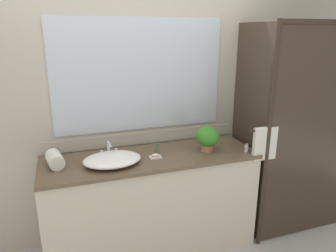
# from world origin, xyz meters

# --- Properties ---
(ground_plane) EXTENTS (8.00, 8.00, 0.00)m
(ground_plane) POSITION_xyz_m (0.00, 0.00, 0.00)
(ground_plane) COLOR #B7B2A8
(wall_back_with_mirror) EXTENTS (4.40, 0.06, 2.60)m
(wall_back_with_mirror) POSITION_xyz_m (0.00, 0.34, 1.31)
(wall_back_with_mirror) COLOR #B2A893
(wall_back_with_mirror) RESTS_ON ground_plane
(vanity_cabinet) EXTENTS (1.80, 0.58, 0.90)m
(vanity_cabinet) POSITION_xyz_m (0.00, 0.01, 0.45)
(vanity_cabinet) COLOR beige
(vanity_cabinet) RESTS_ON ground_plane
(shower_enclosure) EXTENTS (1.20, 0.59, 2.00)m
(shower_enclosure) POSITION_xyz_m (1.28, -0.19, 1.03)
(shower_enclosure) COLOR #2D2319
(shower_enclosure) RESTS_ON ground_plane
(sink_basin) EXTENTS (0.46, 0.34, 0.08)m
(sink_basin) POSITION_xyz_m (-0.33, -0.06, 0.94)
(sink_basin) COLOR white
(sink_basin) RESTS_ON vanity_cabinet
(faucet) EXTENTS (0.17, 0.14, 0.14)m
(faucet) POSITION_xyz_m (-0.33, 0.11, 0.95)
(faucet) COLOR silver
(faucet) RESTS_ON vanity_cabinet
(potted_plant) EXTENTS (0.20, 0.20, 0.22)m
(potted_plant) POSITION_xyz_m (0.50, -0.04, 1.03)
(potted_plant) COLOR #B77A51
(potted_plant) RESTS_ON vanity_cabinet
(soap_dish) EXTENTS (0.10, 0.07, 0.04)m
(soap_dish) POSITION_xyz_m (0.02, -0.05, 0.91)
(soap_dish) COLOR silver
(soap_dish) RESTS_ON vanity_cabinet
(amenity_bottle_body_wash) EXTENTS (0.03, 0.03, 0.08)m
(amenity_bottle_body_wash) POSITION_xyz_m (0.07, 0.06, 0.94)
(amenity_bottle_body_wash) COLOR #4C7056
(amenity_bottle_body_wash) RESTS_ON vanity_cabinet
(amenity_bottle_conditioner) EXTENTS (0.03, 0.03, 0.07)m
(amenity_bottle_conditioner) POSITION_xyz_m (0.81, -0.17, 0.93)
(amenity_bottle_conditioner) COLOR silver
(amenity_bottle_conditioner) RESTS_ON vanity_cabinet
(rolled_towel_near_edge) EXTENTS (0.15, 0.22, 0.12)m
(rolled_towel_near_edge) POSITION_xyz_m (-0.76, 0.04, 0.96)
(rolled_towel_near_edge) COLOR silver
(rolled_towel_near_edge) RESTS_ON vanity_cabinet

